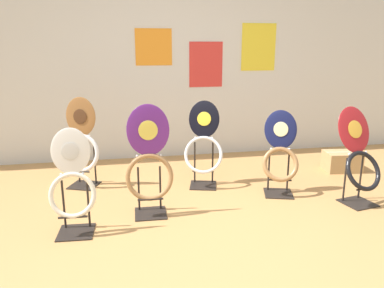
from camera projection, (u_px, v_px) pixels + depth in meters
ground_plane at (214, 241)px, 2.89m from camera, size 14.00×14.00×0.00m
wall_back at (169, 60)px, 4.88m from camera, size 8.00×0.07×2.60m
toilet_seat_display_jazz_black at (204, 148)px, 3.97m from camera, size 0.45×0.41×0.91m
toilet_seat_display_purple_note at (149, 164)px, 3.25m from camera, size 0.42×0.29×0.99m
toilet_seat_display_crimson_swirl at (359, 157)px, 3.53m from camera, size 0.44×0.44×0.91m
toilet_seat_display_white_plain at (72, 187)px, 2.93m from camera, size 0.38×0.30×0.86m
toilet_seat_display_navy_moon at (280, 155)px, 3.75m from camera, size 0.42×0.40×0.85m
toilet_seat_display_woodgrain at (81, 146)px, 3.94m from camera, size 0.43×0.37×0.96m
storage_box at (342, 161)px, 4.54m from camera, size 0.44×0.34×0.23m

